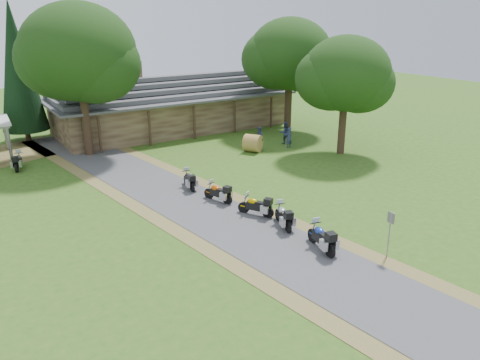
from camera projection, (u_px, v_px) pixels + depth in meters
ground at (276, 247)px, 21.20m from camera, size 120.00×120.00×0.00m
driveway at (222, 219)px, 24.11m from camera, size 51.95×51.95×0.00m
lodge at (171, 102)px, 42.47m from camera, size 21.40×9.40×4.90m
motorcycle_row_a at (321, 236)px, 20.79m from camera, size 1.01×2.02×1.33m
motorcycle_row_b at (283, 215)px, 23.09m from camera, size 1.11×1.91×1.24m
motorcycle_row_c at (256, 205)px, 24.37m from camera, size 1.41×1.84×1.22m
motorcycle_row_d at (218, 192)px, 26.22m from camera, size 1.11×1.85×1.20m
motorcycle_row_e at (189, 179)px, 28.23m from camera, size 0.87×1.81×1.19m
motorcycle_carport_b at (18, 160)px, 31.76m from camera, size 1.12×1.89×1.23m
person_a at (289, 136)px, 36.81m from camera, size 0.61×0.48×1.95m
person_b at (285, 131)px, 37.92m from camera, size 0.72×0.62×2.14m
person_c at (259, 136)px, 36.22m from camera, size 0.54×0.67×2.13m
hay_bale at (253, 143)px, 35.80m from camera, size 1.80×1.77×1.34m
sign_post at (389, 235)px, 19.99m from camera, size 0.39×0.06×2.14m
oak_lodge_left at (81, 73)px, 33.19m from camera, size 8.08×8.08×12.11m
oak_lodge_right at (289, 69)px, 40.69m from camera, size 7.26×7.26×10.93m
oak_driveway at (345, 90)px, 34.05m from camera, size 6.39×6.39×9.63m
cedar_near at (18, 73)px, 37.24m from camera, size 3.66×3.66×11.21m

